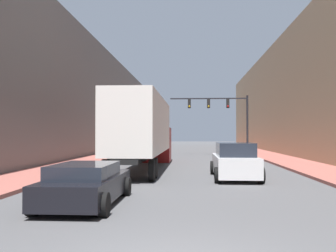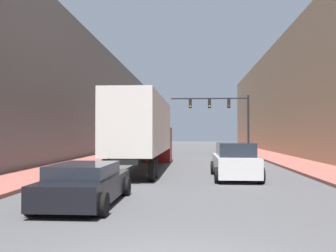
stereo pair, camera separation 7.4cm
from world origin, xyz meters
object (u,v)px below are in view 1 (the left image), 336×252
at_px(suv_car, 235,161).
at_px(traffic_signal_gantry, 225,112).
at_px(sedan_car, 86,184).
at_px(semi_truck, 145,130).

height_order(suv_car, traffic_signal_gantry, traffic_signal_gantry).
bearing_deg(traffic_signal_gantry, suv_car, -93.74).
distance_m(sedan_car, suv_car, 8.69).
relative_size(semi_truck, traffic_signal_gantry, 1.86).
bearing_deg(suv_car, sedan_car, -127.27).
relative_size(suv_car, traffic_signal_gantry, 0.63).
height_order(semi_truck, traffic_signal_gantry, traffic_signal_gantry).
relative_size(semi_truck, suv_car, 2.98).
xyz_separation_m(sedan_car, traffic_signal_gantry, (6.52, 26.22, 3.71)).
xyz_separation_m(sedan_car, suv_car, (5.26, 6.92, 0.20)).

